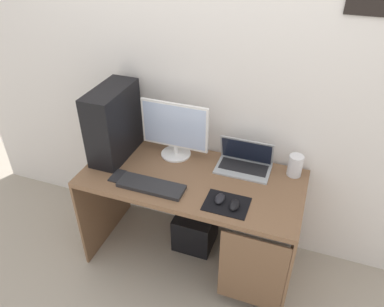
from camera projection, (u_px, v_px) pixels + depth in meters
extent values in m
plane|color=#9E9384|center=(192.00, 255.00, 2.80)|extent=(8.00, 8.00, 0.00)
cube|color=silver|center=(212.00, 76.00, 2.36)|extent=(4.00, 0.04, 2.60)
cube|color=brown|center=(192.00, 179.00, 2.39)|extent=(1.43, 0.66, 0.03)
cube|color=brown|center=(105.00, 198.00, 2.80)|extent=(0.02, 0.66, 0.72)
cube|color=brown|center=(294.00, 247.00, 2.40)|extent=(0.02, 0.66, 0.72)
cube|color=brown|center=(251.00, 273.00, 2.19)|extent=(0.40, 0.01, 0.57)
cube|color=black|center=(114.00, 123.00, 2.46)|extent=(0.20, 0.44, 0.49)
cylinder|color=white|center=(176.00, 154.00, 2.59)|extent=(0.21, 0.21, 0.01)
cylinder|color=white|center=(176.00, 149.00, 2.57)|extent=(0.04, 0.04, 0.06)
cube|color=white|center=(175.00, 125.00, 2.45)|extent=(0.47, 0.02, 0.33)
cube|color=#B2C6EA|center=(174.00, 126.00, 2.44)|extent=(0.44, 0.00, 0.30)
cube|color=#9EA3A8|center=(243.00, 169.00, 2.44)|extent=(0.35, 0.21, 0.01)
cube|color=black|center=(243.00, 167.00, 2.45)|extent=(0.31, 0.13, 0.00)
cube|color=#9EA3A8|center=(247.00, 150.00, 2.44)|extent=(0.35, 0.06, 0.19)
cube|color=black|center=(246.00, 151.00, 2.43)|extent=(0.33, 0.05, 0.17)
cylinder|color=silver|center=(295.00, 166.00, 2.36)|extent=(0.09, 0.09, 0.14)
cube|color=#232326|center=(151.00, 186.00, 2.28)|extent=(0.42, 0.14, 0.02)
cube|color=black|center=(227.00, 204.00, 2.16)|extent=(0.26, 0.20, 0.00)
ellipsoid|color=black|center=(220.00, 199.00, 2.17)|extent=(0.06, 0.10, 0.03)
ellipsoid|color=black|center=(234.00, 205.00, 2.13)|extent=(0.06, 0.10, 0.03)
cube|color=#232326|center=(117.00, 176.00, 2.38)|extent=(0.07, 0.13, 0.01)
cube|color=black|center=(195.00, 229.00, 2.83)|extent=(0.29, 0.29, 0.29)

